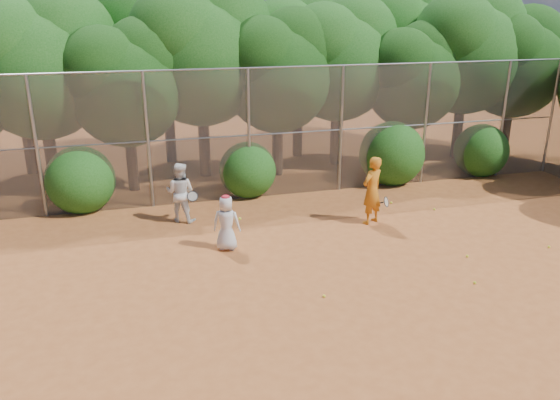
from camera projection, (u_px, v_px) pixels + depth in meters
name	position (u px, v px, depth m)	size (l,w,h in m)	color
ground	(354.00, 279.00, 12.05)	(80.00, 80.00, 0.00)	#A45425
fence_back	(277.00, 132.00, 16.78)	(20.05, 0.09, 4.03)	gray
tree_1	(40.00, 60.00, 16.65)	(4.64, 4.03, 6.35)	black
tree_2	(126.00, 79.00, 16.83)	(3.99, 3.47, 5.47)	black
tree_3	(201.00, 48.00, 18.12)	(4.89, 4.26, 6.70)	black
tree_4	(278.00, 67.00, 18.41)	(4.19, 3.64, 5.73)	black
tree_5	(339.00, 55.00, 19.68)	(4.51, 3.92, 6.17)	black
tree_6	(414.00, 72.00, 19.60)	(3.86, 3.36, 5.29)	black
tree_7	(468.00, 47.00, 20.52)	(4.77, 4.14, 6.53)	black
tree_8	(516.00, 59.00, 20.90)	(4.25, 3.70, 5.82)	black
tree_9	(16.00, 49.00, 18.43)	(4.83, 4.20, 6.62)	black
tree_10	(165.00, 38.00, 19.79)	(5.15, 4.48, 7.06)	black
tree_11	(300.00, 49.00, 20.84)	(4.64, 4.03, 6.35)	black
tree_12	(400.00, 37.00, 22.42)	(5.02, 4.37, 6.88)	black
bush_0	(80.00, 177.00, 15.91)	(2.00, 2.00, 2.00)	#184D13
bush_1	(248.00, 167.00, 17.21)	(1.80, 1.80, 1.80)	#184D13
bush_2	(392.00, 151.00, 18.42)	(2.20, 2.20, 2.20)	#184D13
bush_3	(481.00, 148.00, 19.36)	(1.90, 1.90, 1.90)	#184D13
player_yellow	(372.00, 190.00, 14.89)	(0.91, 0.71, 1.90)	orange
player_teen	(226.00, 222.00, 13.32)	(0.80, 0.66, 1.42)	silver
player_white	(180.00, 192.00, 15.07)	(1.02, 0.94, 1.68)	white
ball_0	(467.00, 256.00, 13.08)	(0.07, 0.07, 0.07)	yellow
ball_1	(434.00, 209.00, 16.12)	(0.07, 0.07, 0.07)	yellow
ball_2	(475.00, 283.00, 11.82)	(0.07, 0.07, 0.07)	yellow
ball_3	(549.00, 247.00, 13.59)	(0.07, 0.07, 0.07)	yellow
ball_4	(324.00, 296.00, 11.27)	(0.07, 0.07, 0.07)	yellow
ball_5	(391.00, 203.00, 16.67)	(0.07, 0.07, 0.07)	yellow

